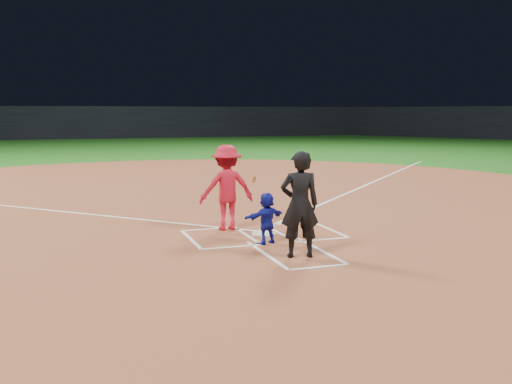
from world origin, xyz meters
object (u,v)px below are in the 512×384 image
object	(u,v)px
catcher	(267,218)
batter_at_plate	(227,188)
umpire	(300,204)
home_plate	(263,234)

from	to	relation	value
catcher	batter_at_plate	bearing A→B (deg)	-97.53
catcher	batter_at_plate	world-z (taller)	batter_at_plate
catcher	umpire	xyz separation A→B (m)	(0.20, -1.18, 0.45)
home_plate	umpire	world-z (taller)	umpire
batter_at_plate	umpire	bearing A→B (deg)	-78.78
umpire	batter_at_plate	bearing A→B (deg)	-67.30
catcher	umpire	world-z (taller)	umpire
home_plate	batter_at_plate	size ratio (longest dim) A/B	0.32
home_plate	umpire	bearing A→B (deg)	89.00
umpire	home_plate	bearing A→B (deg)	-79.52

